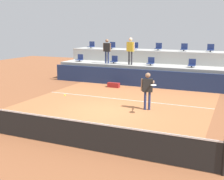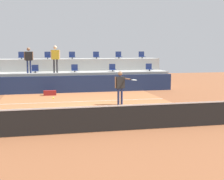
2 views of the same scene
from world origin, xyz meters
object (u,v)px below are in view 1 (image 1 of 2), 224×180
object	(u,v)px
stadium_chair_upper_left	(112,46)
stadium_chair_upper_center	(158,47)
stadium_chair_upper_mid_left	(135,47)
stadium_chair_upper_right	(211,49)
stadium_chair_upper_far_left	(91,45)
stadium_chair_lower_left	(114,60)
equipment_bag	(114,85)
tennis_ball	(65,95)
stadium_chair_lower_center	(151,62)
stadium_chair_upper_mid_right	(184,48)
stadium_chair_lower_right	(192,64)
tennis_player	(148,87)
stadium_chair_lower_far_left	(80,58)
spectator_in_white	(107,49)
spectator_leaning_on_rail	(130,48)

from	to	relation	value
stadium_chair_upper_left	stadium_chair_upper_center	world-z (taller)	same
stadium_chair_upper_mid_left	stadium_chair_upper_right	world-z (taller)	same
stadium_chair_upper_far_left	stadium_chair_upper_right	distance (m)	8.87
stadium_chair_lower_left	stadium_chair_upper_left	size ratio (longest dim) A/B	1.00
equipment_bag	tennis_ball	bearing A→B (deg)	-89.83
equipment_bag	stadium_chair_lower_center	bearing A→B (deg)	50.57
stadium_chair_upper_center	stadium_chair_upper_mid_right	size ratio (longest dim) A/B	1.00
stadium_chair_lower_left	tennis_ball	size ratio (longest dim) A/B	7.65
stadium_chair_lower_right	tennis_player	world-z (taller)	stadium_chair_lower_right
stadium_chair_lower_left	stadium_chair_upper_far_left	xyz separation A→B (m)	(-2.71, 1.80, 0.85)
stadium_chair_lower_right	stadium_chair_upper_mid_left	bearing A→B (deg)	157.79
stadium_chair_lower_far_left	equipment_bag	world-z (taller)	stadium_chair_lower_far_left
stadium_chair_upper_far_left	stadium_chair_upper_center	xyz separation A→B (m)	(5.35, 0.00, 0.00)
equipment_bag	stadium_chair_upper_mid_right	bearing A→B (deg)	47.87
stadium_chair_lower_left	stadium_chair_upper_mid_right	xyz separation A→B (m)	(4.43, 1.80, 0.85)
stadium_chair_upper_left	stadium_chair_upper_mid_left	size ratio (longest dim) A/B	1.00
stadium_chair_upper_far_left	equipment_bag	size ratio (longest dim) A/B	0.68
stadium_chair_lower_far_left	stadium_chair_upper_mid_left	bearing A→B (deg)	26.46
stadium_chair_upper_mid_right	tennis_ball	size ratio (longest dim) A/B	7.65
stadium_chair_upper_center	spectator_in_white	size ratio (longest dim) A/B	0.31
stadium_chair_lower_center	stadium_chair_upper_right	size ratio (longest dim) A/B	1.00
tennis_player	stadium_chair_lower_left	bearing A→B (deg)	124.76
stadium_chair_lower_right	stadium_chair_lower_far_left	bearing A→B (deg)	180.00
spectator_in_white	tennis_ball	world-z (taller)	spectator_in_white
stadium_chair_lower_far_left	stadium_chair_upper_far_left	xyz separation A→B (m)	(0.03, 1.80, 0.85)
stadium_chair_lower_right	spectator_leaning_on_rail	distance (m)	4.07
stadium_chair_upper_mid_left	tennis_player	xyz separation A→B (m)	(3.44, -8.01, -1.27)
stadium_chair_upper_mid_right	tennis_ball	xyz separation A→B (m)	(-3.54, -9.51, -1.63)
stadium_chair_upper_left	stadium_chair_upper_center	bearing A→B (deg)	0.00
stadium_chair_lower_right	equipment_bag	bearing A→B (deg)	-154.16
stadium_chair_lower_center	stadium_chair_upper_mid_left	world-z (taller)	stadium_chair_upper_mid_left
stadium_chair_lower_far_left	spectator_in_white	size ratio (longest dim) A/B	0.31
stadium_chair_upper_mid_left	stadium_chair_upper_center	world-z (taller)	same
stadium_chair_lower_far_left	spectator_leaning_on_rail	size ratio (longest dim) A/B	0.29
stadium_chair_upper_mid_right	stadium_chair_upper_center	bearing A→B (deg)	180.00
stadium_chair_upper_mid_right	tennis_player	xyz separation A→B (m)	(-0.12, -8.01, -1.27)
stadium_chair_lower_far_left	stadium_chair_lower_center	world-z (taller)	same
stadium_chair_upper_right	spectator_leaning_on_rail	distance (m)	5.30
stadium_chair_lower_left	stadium_chair_upper_mid_left	xyz separation A→B (m)	(0.87, 1.80, 0.85)
stadium_chair_lower_left	stadium_chair_lower_right	xyz separation A→B (m)	(5.28, 0.00, 0.00)
stadium_chair_upper_far_left	stadium_chair_upper_left	world-z (taller)	same
stadium_chair_upper_center	stadium_chair_upper_mid_left	bearing A→B (deg)	180.00
stadium_chair_lower_center	tennis_ball	xyz separation A→B (m)	(-1.74, -7.71, -0.78)
stadium_chair_lower_far_left	tennis_player	world-z (taller)	stadium_chair_lower_far_left
stadium_chair_upper_mid_right	stadium_chair_upper_right	bearing A→B (deg)	0.00
stadium_chair_upper_center	stadium_chair_upper_right	bearing A→B (deg)	0.00
stadium_chair_upper_right	spectator_leaning_on_rail	bearing A→B (deg)	-155.68
stadium_chair_lower_far_left	stadium_chair_lower_center	size ratio (longest dim) A/B	1.00
tennis_ball	stadium_chair_upper_mid_left	bearing A→B (deg)	90.11
stadium_chair_lower_left	stadium_chair_lower_center	xyz separation A→B (m)	(2.63, 0.00, 0.00)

